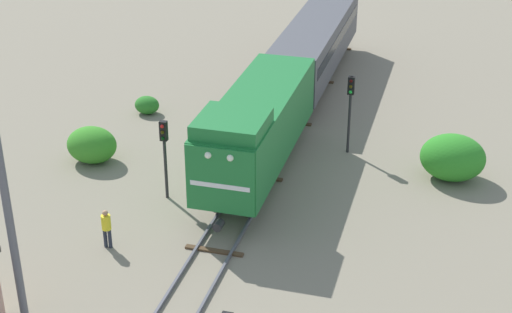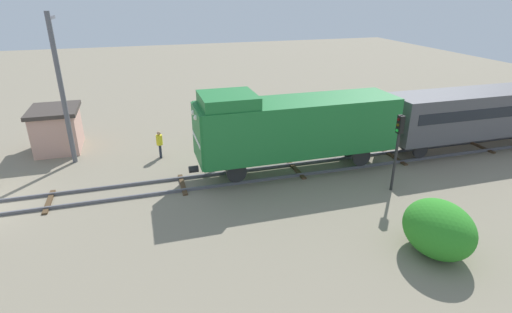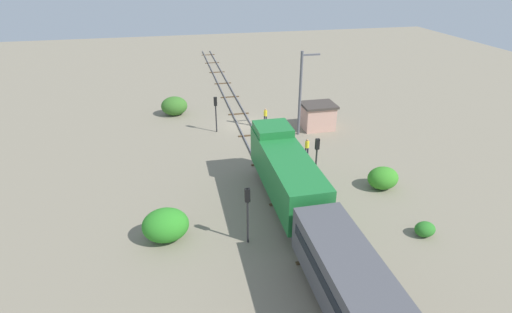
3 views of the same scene
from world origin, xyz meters
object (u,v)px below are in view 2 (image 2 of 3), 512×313
catenary_mast (61,87)px  relay_hut (57,129)px  traffic_signal_mid (233,115)px  worker_by_signal (160,142)px  locomotive (294,125)px  passenger_car_leading (490,110)px  traffic_signal_far (398,139)px

catenary_mast → relay_hut: 4.14m
catenary_mast → relay_hut: bearing=-155.1°
traffic_signal_mid → worker_by_signal: size_ratio=2.19×
locomotive → traffic_signal_mid: 4.31m
passenger_car_leading → worker_by_signal: 20.88m
traffic_signal_mid → relay_hut: bearing=-111.2°
passenger_car_leading → worker_by_signal: passenger_car_leading is taller
locomotive → traffic_signal_mid: (-3.40, -2.65, -0.17)m
passenger_car_leading → traffic_signal_mid: size_ratio=3.76×
passenger_car_leading → catenary_mast: catenary_mast is taller
locomotive → relay_hut: locomotive is taller
traffic_signal_mid → worker_by_signal: bearing=-100.3°
traffic_signal_mid → catenary_mast: bearing=-100.0°
locomotive → traffic_signal_far: (3.60, 4.05, 0.03)m
worker_by_signal → traffic_signal_far: bearing=-86.7°
traffic_signal_mid → locomotive: bearing=37.9°
relay_hut → passenger_car_leading: bearing=74.2°
worker_by_signal → catenary_mast: 6.19m
worker_by_signal → locomotive: bearing=-82.3°
traffic_signal_mid → traffic_signal_far: 9.69m
locomotive → traffic_signal_far: bearing=48.4°
worker_by_signal → relay_hut: size_ratio=0.49×
locomotive → traffic_signal_mid: size_ratio=3.12×
passenger_car_leading → traffic_signal_far: size_ratio=3.49×
traffic_signal_mid → worker_by_signal: (-0.80, -4.42, -1.61)m
catenary_mast → relay_hut: size_ratio=2.45×
locomotive → traffic_signal_far: size_ratio=2.89×
relay_hut → catenary_mast: bearing=24.9°
worker_by_signal → relay_hut: (-3.30, -6.14, 0.40)m
passenger_car_leading → traffic_signal_far: traffic_signal_far is taller
passenger_car_leading → catenary_mast: bearing=-101.3°
passenger_car_leading → traffic_signal_mid: 16.34m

